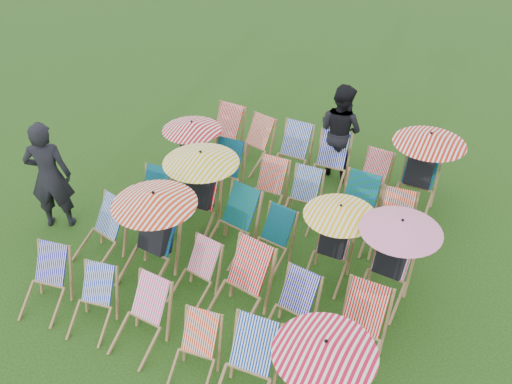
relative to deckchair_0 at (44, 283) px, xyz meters
The scene contains 33 objects.
ground 3.10m from the deckchair_0, 48.36° to the left, with size 100.00×100.00×0.00m, color #16320B.
deckchair_0 is the anchor object (origin of this frame).
deckchair_1 0.82m from the deckchair_0, ahead, with size 0.67×0.84×0.81m.
deckchair_2 1.59m from the deckchair_0, ahead, with size 0.63×0.85×0.89m.
deckchair_3 2.50m from the deckchair_0, ahead, with size 0.64×0.82×0.82m.
deckchair_4 3.20m from the deckchair_0, ahead, with size 0.71×0.94×0.97m.
deckchair_5 4.04m from the deckchair_0, ahead, with size 1.14×1.22×1.35m.
deckchair_6 1.18m from the deckchair_0, 91.21° to the left, with size 0.76×0.95×0.92m.
deckchair_7 1.60m from the deckchair_0, 52.97° to the left, with size 1.22×1.29×1.45m.
deckchair_8 2.08m from the deckchair_0, 33.73° to the left, with size 0.63×0.81×0.81m.
deckchair_9 2.71m from the deckchair_0, 24.54° to the left, with size 0.80×1.02×1.02m.
deckchair_10 3.43m from the deckchair_0, 19.32° to the left, with size 0.65×0.85×0.86m.
deckchair_11 4.32m from the deckchair_0, 15.75° to the left, with size 0.65×0.90×0.97m.
deckchair_12 2.37m from the deckchair_0, 88.61° to the left, with size 0.64×0.82×0.82m.
deckchair_13 2.68m from the deckchair_0, 69.38° to the left, with size 1.21×1.29×1.44m.
deckchair_14 2.84m from the deckchair_0, 53.80° to the left, with size 0.77×0.99×0.98m.
deckchair_15 3.29m from the deckchair_0, 44.06° to the left, with size 0.64×0.84×0.85m.
deckchair_16 4.12m from the deckchair_0, 36.80° to the left, with size 1.06×1.10×1.25m.
deckchair_17 4.83m from the deckchair_0, 30.20° to the left, with size 1.13×1.18×1.34m.
deckchair_18 3.56m from the deckchair_0, 88.79° to the left, with size 1.06×1.14×1.26m.
deckchair_19 3.57m from the deckchair_0, 77.08° to the left, with size 0.69×0.92×0.96m.
deckchair_20 3.85m from the deckchair_0, 63.67° to the left, with size 0.62×0.84×0.88m.
deckchair_21 4.21m from the deckchair_0, 56.22° to the left, with size 0.61×0.82×0.86m.
deckchair_22 4.77m from the deckchair_0, 46.74° to the left, with size 0.67×0.93×1.01m.
deckchair_23 5.25m from the deckchair_0, 41.63° to the left, with size 0.69×0.90×0.90m.
deckchair_24 4.63m from the deckchair_0, 88.63° to the left, with size 0.69×0.94×0.99m.
deckchair_25 4.73m from the deckchair_0, 80.65° to the left, with size 0.75×0.93×0.91m.
deckchair_26 4.91m from the deckchair_0, 71.01° to the left, with size 0.65×0.90×0.96m.
deckchair_27 5.20m from the deckchair_0, 62.86° to the left, with size 0.72×0.95×0.97m.
deckchair_28 5.64m from the deckchair_0, 55.63° to the left, with size 0.58×0.79×0.83m.
deckchair_29 6.21m from the deckchair_0, 50.40° to the left, with size 1.21×1.26×1.44m.
person_left 1.99m from the deckchair_0, 129.33° to the left, with size 0.70×0.46×1.93m, color black.
person_rear 5.70m from the deckchair_0, 65.58° to the left, with size 0.89×0.69×1.83m, color black.
Camera 1 is at (3.26, -5.97, 6.04)m, focal length 40.00 mm.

